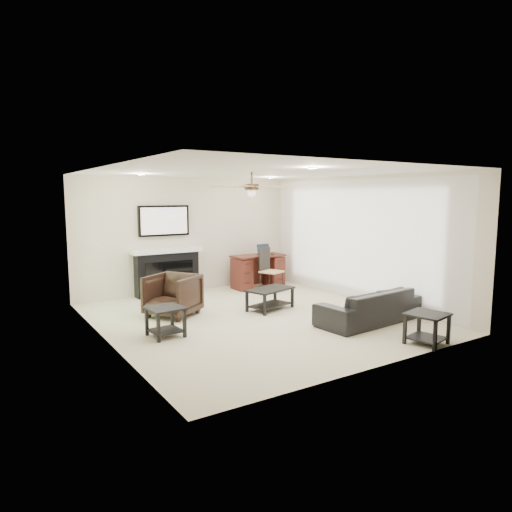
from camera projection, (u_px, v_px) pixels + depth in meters
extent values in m
plane|color=beige|center=(255.00, 318.00, 7.90)|extent=(5.50, 5.50, 0.00)
cube|color=white|center=(255.00, 172.00, 7.58)|extent=(5.00, 5.50, 0.04)
cube|color=beige|center=(188.00, 235.00, 10.03)|extent=(5.00, 0.04, 2.50)
cube|color=beige|center=(379.00, 268.00, 5.45)|extent=(5.00, 0.04, 2.50)
cube|color=beige|center=(105.00, 257.00, 6.40)|extent=(0.04, 5.50, 2.50)
cube|color=beige|center=(360.00, 239.00, 9.08)|extent=(0.04, 5.50, 2.50)
cube|color=silver|center=(355.00, 240.00, 9.14)|extent=(0.04, 5.10, 2.40)
cube|color=#93BC89|center=(84.00, 258.00, 7.74)|extent=(0.04, 1.80, 2.10)
cylinder|color=#382619|center=(252.00, 187.00, 7.69)|extent=(1.40, 1.40, 0.30)
imported|color=black|center=(369.00, 306.00, 7.61)|extent=(1.96, 0.88, 0.56)
imported|color=black|center=(173.00, 295.00, 7.99)|extent=(1.11, 1.11, 0.74)
cube|color=black|center=(270.00, 299.00, 8.47)|extent=(1.00, 0.73, 0.40)
cube|color=black|center=(427.00, 329.00, 6.49)|extent=(0.62, 0.62, 0.45)
cube|color=black|center=(166.00, 322.00, 6.84)|extent=(0.53, 0.53, 0.45)
cube|color=black|center=(167.00, 251.00, 9.63)|extent=(1.52, 0.34, 1.91)
cube|color=#3C150F|center=(258.00, 271.00, 10.48)|extent=(1.22, 0.56, 0.76)
cube|color=black|center=(272.00, 270.00, 10.01)|extent=(0.55, 0.56, 0.97)
cube|color=black|center=(266.00, 250.00, 10.51)|extent=(0.33, 0.24, 0.23)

